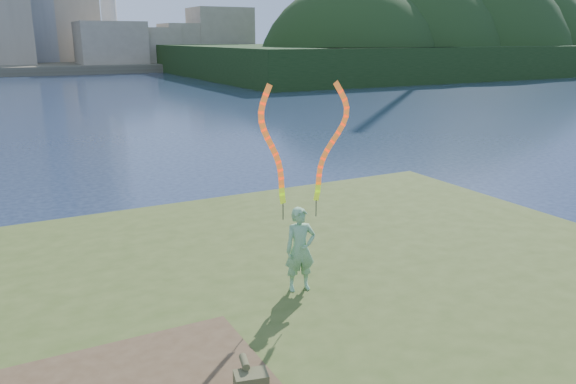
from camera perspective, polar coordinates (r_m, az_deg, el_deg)
ground at (r=11.13m, az=-6.81°, el=-11.82°), size 320.00×320.00×0.00m
grassy_knoll at (r=9.12m, az=-1.43°, el=-15.86°), size 20.00×18.00×0.80m
far_shore at (r=104.44m, az=-26.50°, el=11.41°), size 320.00×40.00×1.20m
wooded_hill at (r=93.75m, az=14.75°, el=11.94°), size 78.00×50.00×63.00m
woman_with_ribbons at (r=9.53m, az=1.25°, el=-1.87°), size 1.97×0.51×3.89m
canvas_bag at (r=7.34m, az=-3.82°, el=-18.70°), size 0.46×0.52×0.39m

